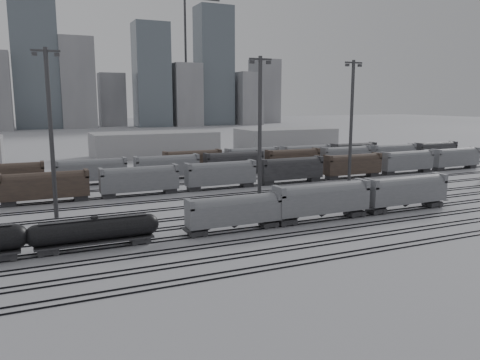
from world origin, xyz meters
name	(u,v)px	position (x,y,z in m)	size (l,w,h in m)	color
ground	(254,231)	(0.00, 0.00, 0.00)	(900.00, 900.00, 0.00)	silver
tracks	(210,206)	(0.00, 17.50, 0.08)	(220.00, 71.50, 0.16)	black
tank_car_b	(95,231)	(-21.44, 1.00, 2.28)	(15.96, 2.66, 3.94)	black
hopper_car_a	(234,210)	(-2.63, 1.00, 3.05)	(13.82, 2.75, 4.94)	black
hopper_car_b	(322,198)	(12.03, 1.00, 3.50)	(15.85, 3.15, 5.67)	black
hopper_car_c	(406,190)	(28.84, 1.00, 3.45)	(15.61, 3.10, 5.58)	black
light_mast_b	(51,130)	(-24.93, 19.87, 13.81)	(4.17, 0.67, 26.04)	#373739
light_mast_c	(260,129)	(7.73, 13.63, 13.52)	(4.08, 0.65, 25.49)	#373739
light_mast_d	(351,121)	(34.30, 23.28, 14.06)	(4.24, 0.68, 26.50)	#373739
bg_string_near	(221,175)	(8.00, 32.00, 2.80)	(151.00, 3.00, 5.60)	slate
bg_string_mid	(234,164)	(18.00, 48.00, 2.80)	(151.00, 3.00, 5.60)	black
bg_string_far	(280,157)	(35.50, 56.00, 2.80)	(66.00, 3.00, 5.60)	#4C3C30
warehouse_mid	(154,144)	(10.00, 95.00, 4.00)	(40.00, 18.00, 8.00)	#97979A
warehouse_right	(286,139)	(60.00, 95.00, 4.00)	(35.00, 18.00, 8.00)	#97979A
skyline	(86,76)	(10.84, 280.00, 34.73)	(316.00, 22.40, 95.00)	#98989A
crane_left	(19,43)	(-28.74, 305.00, 57.39)	(42.00, 1.80, 100.00)	#373739
crane_right	(187,50)	(91.26, 305.00, 57.39)	(42.00, 1.80, 100.00)	#373739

